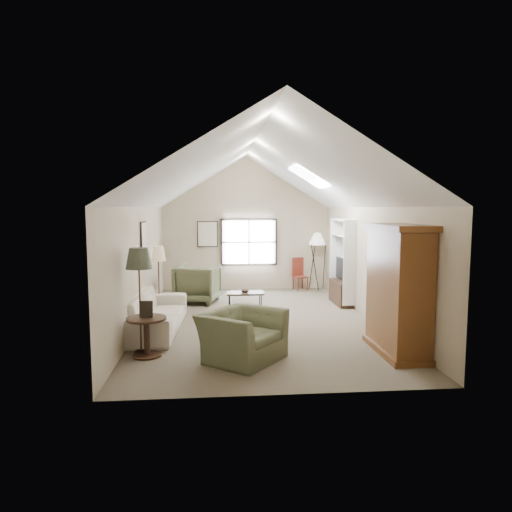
{
  "coord_description": "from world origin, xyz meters",
  "views": [
    {
      "loc": [
        -0.91,
        -9.8,
        2.48
      ],
      "look_at": [
        0.0,
        0.4,
        1.4
      ],
      "focal_mm": 32.0,
      "sensor_mm": 36.0,
      "label": 1
    }
  ],
  "objects": [
    {
      "name": "skylight",
      "position": [
        1.3,
        0.9,
        3.22
      ],
      "size": [
        0.8,
        1.2,
        0.52
      ],
      "primitive_type": null,
      "color": "white",
      "rests_on": "room_shell"
    },
    {
      "name": "side_chair",
      "position": [
        1.64,
        3.7,
        0.49
      ],
      "size": [
        0.48,
        0.48,
        0.98
      ],
      "primitive_type": "cube",
      "rotation": [
        0.0,
        0.0,
        0.31
      ],
      "color": "maroon",
      "rests_on": "ground"
    },
    {
      "name": "dark_lamp",
      "position": [
        -2.2,
        -2.02,
        0.92
      ],
      "size": [
        0.46,
        0.46,
        1.85
      ],
      "primitive_type": null,
      "rotation": [
        0.0,
        0.0,
        -0.05
      ],
      "color": "#2C2F21",
      "rests_on": "ground"
    },
    {
      "name": "bowl",
      "position": [
        -0.21,
        1.02,
        0.48
      ],
      "size": [
        0.22,
        0.22,
        0.05
      ],
      "primitive_type": "imported",
      "rotation": [
        0.0,
        0.0,
        0.01
      ],
      "color": "#3C2518",
      "rests_on": "coffee_table"
    },
    {
      "name": "coffee_table",
      "position": [
        -0.21,
        1.02,
        0.23
      ],
      "size": [
        0.9,
        0.51,
        0.46
      ],
      "primitive_type": "cube",
      "rotation": [
        0.0,
        0.0,
        0.01
      ],
      "color": "#322414",
      "rests_on": "ground"
    },
    {
      "name": "media_console",
      "position": [
        2.32,
        1.6,
        0.3
      ],
      "size": [
        0.34,
        1.18,
        0.6
      ],
      "primitive_type": "cube",
      "color": "#382316",
      "rests_on": "ground"
    },
    {
      "name": "tripod_lamp",
      "position": [
        2.16,
        3.7,
        0.88
      ],
      "size": [
        0.6,
        0.6,
        1.76
      ],
      "primitive_type": null,
      "rotation": [
        0.0,
        0.0,
        0.19
      ],
      "color": "white",
      "rests_on": "ground"
    },
    {
      "name": "tan_lamp",
      "position": [
        -2.2,
        0.58,
        0.83
      ],
      "size": [
        0.35,
        0.35,
        1.66
      ],
      "primitive_type": null,
      "rotation": [
        0.0,
        0.0,
        -0.05
      ],
      "color": "tan",
      "rests_on": "ground"
    },
    {
      "name": "sofa",
      "position": [
        -2.17,
        -0.62,
        0.39
      ],
      "size": [
        1.17,
        2.7,
        0.77
      ],
      "primitive_type": "imported",
      "rotation": [
        0.0,
        0.0,
        1.52
      ],
      "color": "silver",
      "rests_on": "ground"
    },
    {
      "name": "armchair_near",
      "position": [
        -0.49,
        -2.53,
        0.4
      ],
      "size": [
        1.62,
        1.64,
        0.8
      ],
      "primitive_type": "imported",
      "rotation": [
        0.0,
        0.0,
        0.88
      ],
      "color": "#565B3F",
      "rests_on": "ground"
    },
    {
      "name": "window",
      "position": [
        0.1,
        3.96,
        1.45
      ],
      "size": [
        1.72,
        0.08,
        1.42
      ],
      "primitive_type": "cube",
      "color": "black",
      "rests_on": "room_shell"
    },
    {
      "name": "tv_panel",
      "position": [
        2.32,
        1.6,
        0.92
      ],
      "size": [
        0.05,
        0.9,
        0.55
      ],
      "primitive_type": "cube",
      "color": "black",
      "rests_on": "media_console"
    },
    {
      "name": "armchair_far",
      "position": [
        -1.39,
        2.14,
        0.49
      ],
      "size": [
        1.29,
        1.31,
        0.99
      ],
      "primitive_type": "imported",
      "rotation": [
        0.0,
        0.0,
        2.89
      ],
      "color": "#586144",
      "rests_on": "ground"
    },
    {
      "name": "wall_art",
      "position": [
        -1.88,
        1.94,
        1.73
      ],
      "size": [
        1.97,
        3.71,
        0.88
      ],
      "color": "black",
      "rests_on": "room_shell"
    },
    {
      "name": "armoire",
      "position": [
        2.18,
        -2.4,
        1.1
      ],
      "size": [
        0.6,
        1.5,
        2.2
      ],
      "primitive_type": "cube",
      "color": "brown",
      "rests_on": "ground"
    },
    {
      "name": "room_shell",
      "position": [
        0.0,
        0.0,
        3.21
      ],
      "size": [
        5.01,
        8.01,
        4.0
      ],
      "color": "#675E4A",
      "rests_on": "ground"
    },
    {
      "name": "side_table",
      "position": [
        -2.07,
        -2.22,
        0.33
      ],
      "size": [
        0.7,
        0.7,
        0.66
      ],
      "primitive_type": "cylinder",
      "rotation": [
        0.0,
        0.0,
        -0.05
      ],
      "color": "#381E17",
      "rests_on": "ground"
    },
    {
      "name": "tv_alcove",
      "position": [
        2.34,
        1.6,
        1.15
      ],
      "size": [
        0.32,
        1.3,
        2.1
      ],
      "primitive_type": "cube",
      "color": "white",
      "rests_on": "ground"
    }
  ]
}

